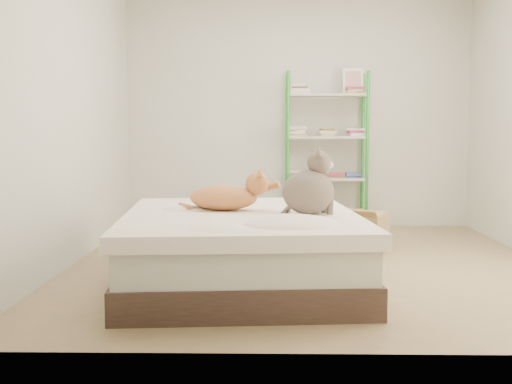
{
  "coord_description": "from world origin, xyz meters",
  "views": [
    {
      "loc": [
        -0.34,
        -5.1,
        1.07
      ],
      "look_at": [
        -0.42,
        -0.4,
        0.62
      ],
      "focal_mm": 45.0,
      "sensor_mm": 36.0,
      "label": 1
    }
  ],
  "objects_px": {
    "grey_cat": "(308,182)",
    "cardboard_box": "(356,231)",
    "bed": "(241,249)",
    "white_bin": "(228,211)",
    "orange_cat": "(223,194)",
    "shelf_unit": "(326,156)"
  },
  "relations": [
    {
      "from": "grey_cat",
      "to": "cardboard_box",
      "type": "bearing_deg",
      "value": -39.37
    },
    {
      "from": "bed",
      "to": "cardboard_box",
      "type": "distance_m",
      "value": 1.59
    },
    {
      "from": "white_bin",
      "to": "bed",
      "type": "bearing_deg",
      "value": -84.43
    },
    {
      "from": "bed",
      "to": "grey_cat",
      "type": "xyz_separation_m",
      "value": [
        0.46,
        -0.07,
        0.47
      ]
    },
    {
      "from": "cardboard_box",
      "to": "orange_cat",
      "type": "bearing_deg",
      "value": -108.62
    },
    {
      "from": "bed",
      "to": "cardboard_box",
      "type": "relative_size",
      "value": 3.25
    },
    {
      "from": "grey_cat",
      "to": "shelf_unit",
      "type": "bearing_deg",
      "value": -26.04
    },
    {
      "from": "shelf_unit",
      "to": "cardboard_box",
      "type": "bearing_deg",
      "value": -83.52
    },
    {
      "from": "bed",
      "to": "grey_cat",
      "type": "relative_size",
      "value": 4.81
    },
    {
      "from": "bed",
      "to": "shelf_unit",
      "type": "xyz_separation_m",
      "value": [
        0.83,
        2.58,
        0.54
      ]
    },
    {
      "from": "shelf_unit",
      "to": "white_bin",
      "type": "relative_size",
      "value": 4.58
    },
    {
      "from": "white_bin",
      "to": "cardboard_box",
      "type": "bearing_deg",
      "value": -46.54
    },
    {
      "from": "bed",
      "to": "shelf_unit",
      "type": "distance_m",
      "value": 2.77
    },
    {
      "from": "cardboard_box",
      "to": "white_bin",
      "type": "bearing_deg",
      "value": 159.42
    },
    {
      "from": "cardboard_box",
      "to": "white_bin",
      "type": "xyz_separation_m",
      "value": [
        -1.23,
        1.29,
        0.02
      ]
    },
    {
      "from": "shelf_unit",
      "to": "grey_cat",
      "type": "bearing_deg",
      "value": -97.82
    },
    {
      "from": "bed",
      "to": "shelf_unit",
      "type": "bearing_deg",
      "value": 67.6
    },
    {
      "from": "shelf_unit",
      "to": "cardboard_box",
      "type": "relative_size",
      "value": 2.7
    },
    {
      "from": "grey_cat",
      "to": "cardboard_box",
      "type": "xyz_separation_m",
      "value": [
        0.52,
        1.33,
        -0.55
      ]
    },
    {
      "from": "bed",
      "to": "orange_cat",
      "type": "xyz_separation_m",
      "value": [
        -0.13,
        0.14,
        0.37
      ]
    },
    {
      "from": "bed",
      "to": "orange_cat",
      "type": "distance_m",
      "value": 0.41
    },
    {
      "from": "shelf_unit",
      "to": "white_bin",
      "type": "distance_m",
      "value": 1.23
    }
  ]
}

